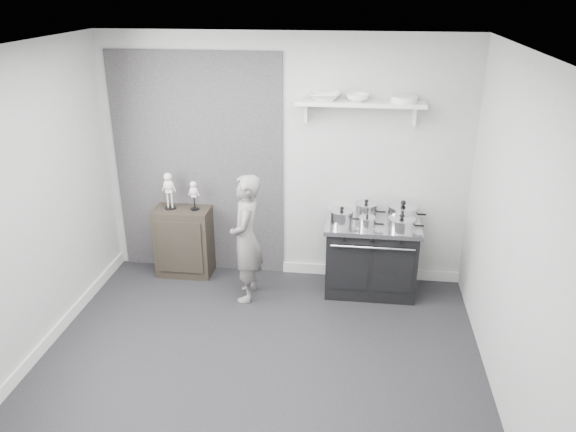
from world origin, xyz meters
name	(u,v)px	position (x,y,z in m)	size (l,w,h in m)	color
ground	(257,366)	(0.00, 0.00, 0.00)	(4.00, 4.00, 0.00)	black
room_shell	(245,186)	(-0.09, 0.15, 1.64)	(4.02, 3.62, 2.71)	#A8A8A5
wall_shelf	(360,104)	(0.80, 1.68, 2.01)	(1.30, 0.26, 0.24)	silver
stove	(371,257)	(0.99, 1.48, 0.40)	(1.00, 0.63, 0.80)	black
side_cabinet	(184,241)	(-1.12, 1.61, 0.40)	(0.62, 0.36, 0.80)	black
child	(246,239)	(-0.31, 1.17, 0.69)	(0.50, 0.33, 1.38)	slate
pot_front_left	(342,217)	(0.66, 1.39, 0.88)	(0.33, 0.25, 0.20)	silver
pot_back_left	(366,210)	(0.92, 1.61, 0.89)	(0.33, 0.24, 0.21)	silver
pot_back_right	(403,213)	(1.30, 1.59, 0.89)	(0.41, 0.32, 0.23)	silver
pot_front_right	(401,224)	(1.28, 1.33, 0.87)	(0.36, 0.27, 0.18)	silver
pot_front_center	(367,223)	(0.93, 1.33, 0.87)	(0.26, 0.17, 0.15)	silver
skeleton_full	(169,188)	(-1.25, 1.61, 1.05)	(0.14, 0.09, 0.48)	beige
skeleton_torso	(194,193)	(-0.97, 1.61, 0.99)	(0.11, 0.07, 0.38)	beige
bowl_large	(325,96)	(0.44, 1.67, 2.08)	(0.33, 0.33, 0.08)	white
bowl_small	(357,98)	(0.77, 1.67, 2.08)	(0.23, 0.23, 0.07)	white
plate_stack	(404,99)	(1.23, 1.67, 2.07)	(0.26, 0.26, 0.06)	white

